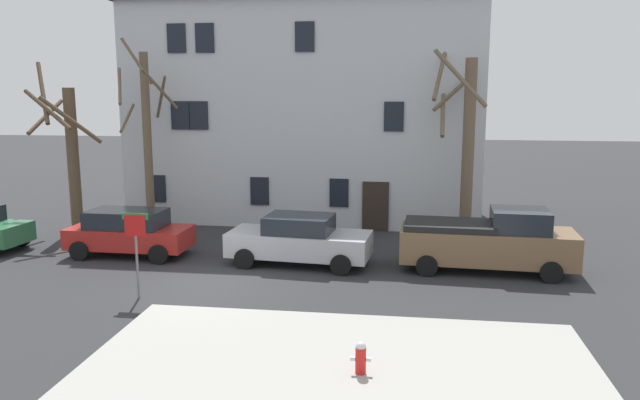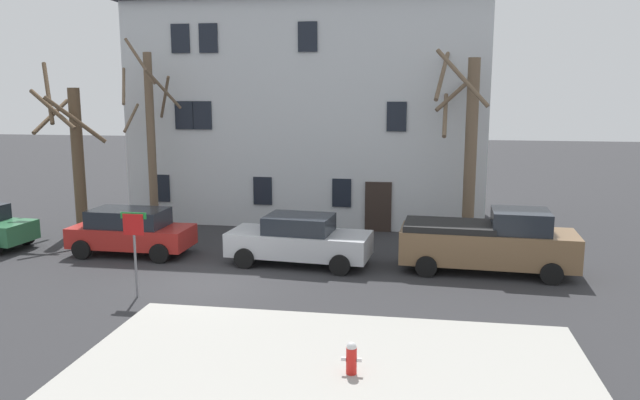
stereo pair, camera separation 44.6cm
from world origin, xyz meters
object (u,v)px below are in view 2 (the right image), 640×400
tree_bare_mid (150,135)px  pickup_truck_brown (489,242)px  fire_hydrant (351,357)px  street_sign_pole (134,238)px  building_main (312,97)px  tree_bare_far (468,142)px  bicycle_leaning (139,222)px  tree_bare_near (74,150)px  car_red_wagon (131,231)px  car_silver_sedan (299,240)px

tree_bare_mid → pickup_truck_brown: (13.30, -4.05, -3.01)m
fire_hydrant → street_sign_pole: size_ratio=0.28×
building_main → pickup_truck_brown: building_main is taller
tree_bare_far → fire_hydrant: bearing=-103.9°
tree_bare_far → bicycle_leaning: bearing=-178.5°
tree_bare_near → tree_bare_mid: (3.23, 0.39, 0.64)m
building_main → pickup_truck_brown: (7.33, -8.62, -4.57)m
tree_bare_near → street_sign_pole: (6.37, -7.83, -1.64)m
fire_hydrant → car_red_wagon: bearing=136.5°
tree_bare_far → car_red_wagon: size_ratio=1.72×
tree_bare_far → fire_hydrant: tree_bare_far is taller
building_main → street_sign_pole: size_ratio=6.49×
car_red_wagon → bicycle_leaning: car_red_wagon is taller
building_main → street_sign_pole: (-2.83, -12.79, -3.84)m
car_silver_sedan → pickup_truck_brown: pickup_truck_brown is taller
car_silver_sedan → pickup_truck_brown: size_ratio=0.88×
tree_bare_near → pickup_truck_brown: bearing=-12.5°
tree_bare_mid → bicycle_leaning: tree_bare_mid is taller
car_silver_sedan → fire_hydrant: bearing=-71.8°
car_silver_sedan → bicycle_leaning: car_silver_sedan is taller
car_red_wagon → fire_hydrant: size_ratio=6.35×
building_main → tree_bare_mid: (-5.97, -4.57, -1.56)m
tree_bare_mid → tree_bare_far: 12.82m
tree_bare_mid → car_red_wagon: (0.85, -3.84, -3.15)m
tree_bare_near → bicycle_leaning: bearing=2.9°
tree_bare_near → building_main: bearing=28.3°
tree_bare_mid → bicycle_leaning: 3.71m
tree_bare_far → building_main: bearing=146.9°
building_main → car_red_wagon: (-5.12, -8.41, -4.71)m
tree_bare_mid → pickup_truck_brown: size_ratio=1.40×
tree_bare_far → pickup_truck_brown: tree_bare_far is taller
car_silver_sedan → bicycle_leaning: bearing=153.3°
tree_bare_mid → fire_hydrant: 16.08m
pickup_truck_brown → street_sign_pole: size_ratio=2.28×
tree_bare_near → street_sign_pole: bearing=-50.9°
car_red_wagon → bicycle_leaning: size_ratio=2.48×
car_red_wagon → tree_bare_mid: bearing=102.5°
tree_bare_near → tree_bare_far: tree_bare_far is taller
car_silver_sedan → tree_bare_mid: bearing=149.9°
tree_bare_far → car_red_wagon: tree_bare_far is taller
building_main → car_silver_sedan: bearing=-82.8°
tree_bare_near → bicycle_leaning: (2.66, 0.13, -3.01)m
building_main → street_sign_pole: bearing=-102.5°
tree_bare_near → pickup_truck_brown: 17.09m
bicycle_leaning → building_main: bearing=36.4°
street_sign_pole → bicycle_leaning: bearing=115.0°
pickup_truck_brown → car_silver_sedan: bearing=-179.5°
tree_bare_mid → fire_hydrant: (9.75, -12.29, -3.55)m
tree_bare_far → bicycle_leaning: size_ratio=4.27×
pickup_truck_brown → building_main: bearing=130.4°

